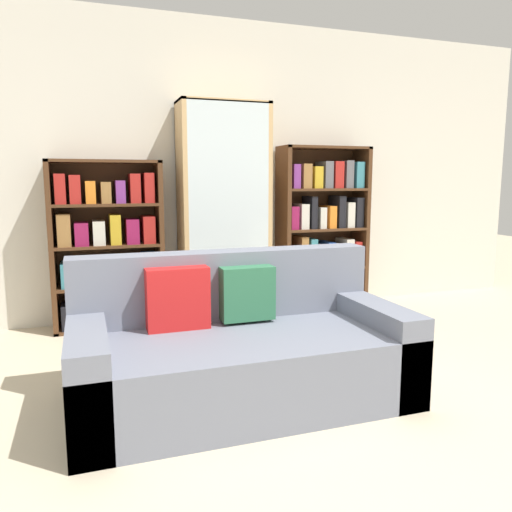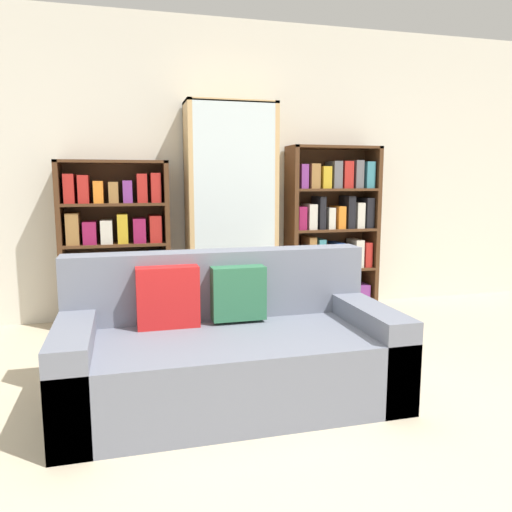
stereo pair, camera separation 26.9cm
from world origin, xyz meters
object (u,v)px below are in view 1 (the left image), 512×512
(bookshelf_left, at_px, (108,250))
(couch, at_px, (239,350))
(bookshelf_right, at_px, (323,233))
(wine_bottle, at_px, (287,320))
(display_cabinet, at_px, (224,213))

(bookshelf_left, bearing_deg, couch, -69.96)
(bookshelf_right, bearing_deg, wine_bottle, -131.94)
(couch, height_order, bookshelf_left, bookshelf_left)
(display_cabinet, relative_size, wine_bottle, 5.78)
(bookshelf_right, bearing_deg, couch, -128.80)
(bookshelf_left, bearing_deg, display_cabinet, -0.94)
(couch, relative_size, bookshelf_left, 1.31)
(display_cabinet, xyz_separation_m, bookshelf_right, (1.00, 0.02, -0.21))
(bookshelf_left, xyz_separation_m, bookshelf_right, (2.02, -0.00, 0.07))
(couch, xyz_separation_m, bookshelf_right, (1.39, 1.73, 0.47))
(couch, relative_size, display_cabinet, 0.96)
(bookshelf_left, relative_size, bookshelf_right, 0.90)
(display_cabinet, bearing_deg, bookshelf_left, 179.06)
(display_cabinet, bearing_deg, wine_bottle, -67.63)
(display_cabinet, relative_size, bookshelf_right, 1.23)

